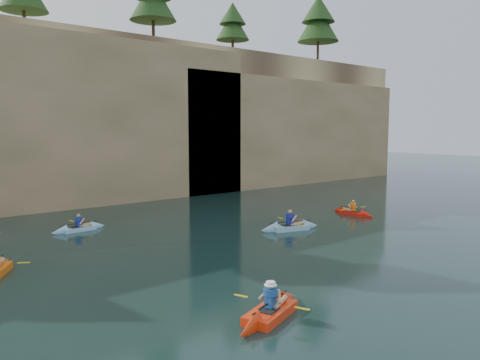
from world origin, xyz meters
TOP-DOWN VIEW (x-y plane):
  - ground at (0.00, 0.00)m, footprint 160.00×160.00m
  - cliff at (0.00, 30.00)m, footprint 70.00×16.00m
  - cliff_slab_center at (2.00, 22.60)m, footprint 24.00×2.40m
  - cliff_slab_east at (22.00, 22.60)m, footprint 26.00×2.40m
  - sea_cave_east at (10.00, 21.95)m, footprint 5.00×1.00m
  - main_kayaker at (-1.79, 1.22)m, footprint 3.36×2.14m
  - kayaker_ltblue_near at (6.50, 8.55)m, footprint 3.33×2.43m
  - kayaker_red_far at (12.37, 9.08)m, footprint 2.21×3.06m
  - kayaker_ltblue_mid at (-1.71, 15.16)m, footprint 2.83×2.12m

SIDE VIEW (x-z plane):
  - ground at x=0.00m, z-range 0.00..0.00m
  - kayaker_ltblue_mid at x=-1.71m, z-range -0.40..0.66m
  - kayaker_red_far at x=12.37m, z-range -0.42..0.69m
  - kayaker_ltblue_near at x=6.50m, z-range -0.48..0.80m
  - main_kayaker at x=-1.79m, z-range -0.45..0.78m
  - sea_cave_east at x=10.00m, z-range 0.00..4.50m
  - cliff_slab_east at x=22.00m, z-range 0.00..9.84m
  - cliff_slab_center at x=2.00m, z-range 0.00..11.40m
  - cliff at x=0.00m, z-range 0.00..12.00m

